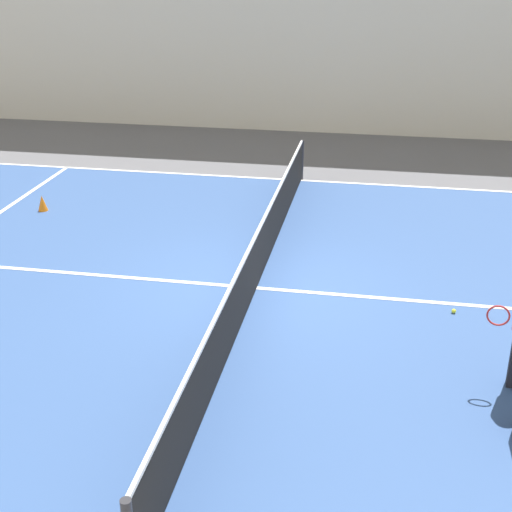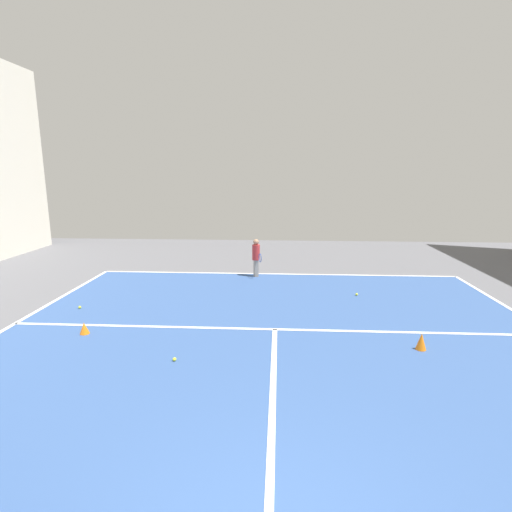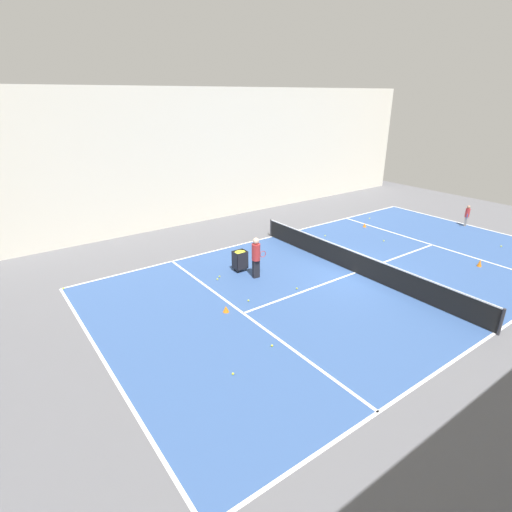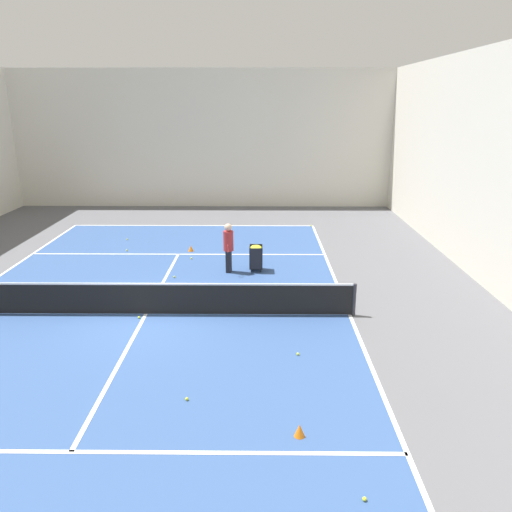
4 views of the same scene
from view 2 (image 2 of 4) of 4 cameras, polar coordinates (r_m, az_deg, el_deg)
The scene contains 8 objects.
line_baseline_near at distance 13.49m, azimuth 2.98°, elevation -2.57°, with size 11.80×0.10×0.00m, color white.
line_service_near at distance 8.87m, azimuth 2.72°, elevation -10.42°, with size 11.80×0.10×0.00m, color white.
player_near_baseline at distance 13.02m, azimuth 0.02°, elevation 0.11°, with size 0.36×0.57×1.24m.
training_cone_0 at distance 9.34m, azimuth -23.33°, elevation -9.44°, with size 0.20×0.20×0.25m, color orange.
training_cone_2 at distance 8.50m, azimuth 22.54°, elevation -11.20°, with size 0.20×0.20×0.33m, color orange.
tennis_ball_4 at distance 11.06m, azimuth -23.87°, elevation -6.71°, with size 0.07×0.07×0.07m, color yellow.
tennis_ball_7 at distance 7.64m, azimuth -11.57°, elevation -14.25°, with size 0.07×0.07×0.07m, color yellow.
tennis_ball_8 at distance 11.51m, azimuth 14.19°, elevation -5.33°, with size 0.07×0.07×0.07m, color yellow.
Camera 2 is at (-0.07, 2.27, 3.37)m, focal length 28.00 mm.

